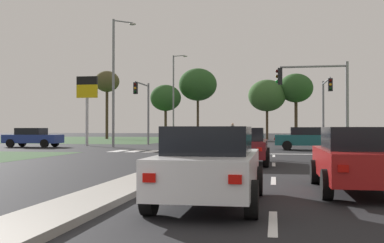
{
  "coord_description": "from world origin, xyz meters",
  "views": [
    {
      "loc": [
        3.52,
        -4.36,
        1.48
      ],
      "look_at": [
        -2.93,
        32.63,
        2.01
      ],
      "focal_mm": 44.15,
      "sensor_mm": 36.0,
      "label": 1
    }
  ],
  "objects_px": {
    "car_beige_fourth": "(211,136)",
    "treeline_near": "(107,82)",
    "car_teal_third": "(307,138)",
    "street_lamp_second": "(115,77)",
    "traffic_signal_far_right": "(326,99)",
    "traffic_signal_near_right": "(320,91)",
    "fuel_price_totem": "(87,95)",
    "treeline_third": "(198,85)",
    "traffic_signal_far_left": "(144,102)",
    "treeline_fourth": "(267,96)",
    "car_navy_second": "(231,133)",
    "street_lamp_third": "(174,93)",
    "car_white_fifth": "(210,165)",
    "pedestrian_at_median": "(233,131)",
    "car_red_sixth": "(359,159)",
    "treeline_fifth": "(296,88)",
    "car_silver_seventh": "(196,138)",
    "car_maroon_near": "(244,145)",
    "treeline_second": "(166,98)",
    "car_blue_eighth": "(33,137)"
  },
  "relations": [
    {
      "from": "car_beige_fourth",
      "to": "treeline_near",
      "type": "distance_m",
      "value": 25.91
    },
    {
      "from": "car_teal_third",
      "to": "street_lamp_second",
      "type": "xyz_separation_m",
      "value": [
        -14.49,
        2.3,
        4.73
      ]
    },
    {
      "from": "traffic_signal_far_right",
      "to": "treeline_near",
      "type": "xyz_separation_m",
      "value": [
        -26.62,
        22.55,
        3.93
      ]
    },
    {
      "from": "traffic_signal_near_right",
      "to": "traffic_signal_far_right",
      "type": "bearing_deg",
      "value": 82.38
    },
    {
      "from": "car_beige_fourth",
      "to": "fuel_price_totem",
      "type": "height_order",
      "value": "fuel_price_totem"
    },
    {
      "from": "fuel_price_totem",
      "to": "treeline_third",
      "type": "bearing_deg",
      "value": 78.99
    },
    {
      "from": "treeline_near",
      "to": "traffic_signal_far_right",
      "type": "bearing_deg",
      "value": -40.27
    },
    {
      "from": "traffic_signal_far_left",
      "to": "treeline_fourth",
      "type": "bearing_deg",
      "value": 64.91
    },
    {
      "from": "traffic_signal_far_left",
      "to": "treeline_third",
      "type": "bearing_deg",
      "value": 88.2
    },
    {
      "from": "car_navy_second",
      "to": "street_lamp_third",
      "type": "bearing_deg",
      "value": 44.37
    },
    {
      "from": "car_white_fifth",
      "to": "fuel_price_totem",
      "type": "height_order",
      "value": "fuel_price_totem"
    },
    {
      "from": "traffic_signal_far_right",
      "to": "pedestrian_at_median",
      "type": "relative_size",
      "value": 3.02
    },
    {
      "from": "car_beige_fourth",
      "to": "car_red_sixth",
      "type": "height_order",
      "value": "car_beige_fourth"
    },
    {
      "from": "car_teal_third",
      "to": "car_red_sixth",
      "type": "height_order",
      "value": "car_teal_third"
    },
    {
      "from": "traffic_signal_far_right",
      "to": "treeline_third",
      "type": "relative_size",
      "value": 0.56
    },
    {
      "from": "treeline_fifth",
      "to": "treeline_near",
      "type": "bearing_deg",
      "value": -179.92
    },
    {
      "from": "car_white_fifth",
      "to": "car_teal_third",
      "type": "bearing_deg",
      "value": 81.75
    },
    {
      "from": "street_lamp_second",
      "to": "car_silver_seventh",
      "type": "bearing_deg",
      "value": -13.73
    },
    {
      "from": "car_maroon_near",
      "to": "car_beige_fourth",
      "type": "distance_m",
      "value": 23.98
    },
    {
      "from": "car_beige_fourth",
      "to": "fuel_price_totem",
      "type": "distance_m",
      "value": 11.74
    },
    {
      "from": "car_white_fifth",
      "to": "treeline_fifth",
      "type": "height_order",
      "value": "treeline_fifth"
    },
    {
      "from": "car_white_fifth",
      "to": "treeline_second",
      "type": "bearing_deg",
      "value": 104.03
    },
    {
      "from": "street_lamp_second",
      "to": "pedestrian_at_median",
      "type": "height_order",
      "value": "street_lamp_second"
    },
    {
      "from": "car_beige_fourth",
      "to": "car_red_sixth",
      "type": "xyz_separation_m",
      "value": [
        7.69,
        -31.53,
        -0.02
      ]
    },
    {
      "from": "fuel_price_totem",
      "to": "treeline_fifth",
      "type": "height_order",
      "value": "treeline_fifth"
    },
    {
      "from": "car_maroon_near",
      "to": "traffic_signal_far_left",
      "type": "bearing_deg",
      "value": 116.37
    },
    {
      "from": "traffic_signal_far_right",
      "to": "car_beige_fourth",
      "type": "bearing_deg",
      "value": 157.39
    },
    {
      "from": "pedestrian_at_median",
      "to": "treeline_fourth",
      "type": "bearing_deg",
      "value": 61.96
    },
    {
      "from": "street_lamp_second",
      "to": "treeline_fifth",
      "type": "bearing_deg",
      "value": 60.26
    },
    {
      "from": "car_silver_seventh",
      "to": "treeline_third",
      "type": "bearing_deg",
      "value": -171.08
    },
    {
      "from": "car_white_fifth",
      "to": "pedestrian_at_median",
      "type": "xyz_separation_m",
      "value": [
        -2.53,
        34.15,
        0.47
      ]
    },
    {
      "from": "car_silver_seventh",
      "to": "fuel_price_totem",
      "type": "relative_size",
      "value": 0.74
    },
    {
      "from": "car_navy_second",
      "to": "street_lamp_third",
      "type": "height_order",
      "value": "street_lamp_third"
    },
    {
      "from": "pedestrian_at_median",
      "to": "treeline_third",
      "type": "relative_size",
      "value": 0.19
    },
    {
      "from": "car_red_sixth",
      "to": "fuel_price_totem",
      "type": "bearing_deg",
      "value": 123.86
    },
    {
      "from": "traffic_signal_far_left",
      "to": "street_lamp_third",
      "type": "height_order",
      "value": "street_lamp_third"
    },
    {
      "from": "treeline_second",
      "to": "pedestrian_at_median",
      "type": "bearing_deg",
      "value": -59.66
    },
    {
      "from": "car_white_fifth",
      "to": "treeline_third",
      "type": "bearing_deg",
      "value": 99.43
    },
    {
      "from": "car_maroon_near",
      "to": "car_white_fifth",
      "type": "relative_size",
      "value": 1.07
    },
    {
      "from": "car_teal_third",
      "to": "car_blue_eighth",
      "type": "distance_m",
      "value": 20.84
    },
    {
      "from": "car_navy_second",
      "to": "treeline_second",
      "type": "xyz_separation_m",
      "value": [
        -8.41,
        -2.56,
        4.7
      ]
    },
    {
      "from": "car_maroon_near",
      "to": "car_navy_second",
      "type": "height_order",
      "value": "car_navy_second"
    },
    {
      "from": "traffic_signal_far_left",
      "to": "car_navy_second",
      "type": "bearing_deg",
      "value": 77.64
    },
    {
      "from": "car_white_fifth",
      "to": "car_blue_eighth",
      "type": "relative_size",
      "value": 0.96
    },
    {
      "from": "traffic_signal_near_right",
      "to": "car_teal_third",
      "type": "bearing_deg",
      "value": 93.86
    },
    {
      "from": "fuel_price_totem",
      "to": "car_beige_fourth",
      "type": "bearing_deg",
      "value": 29.44
    },
    {
      "from": "car_teal_third",
      "to": "fuel_price_totem",
      "type": "relative_size",
      "value": 0.77
    },
    {
      "from": "treeline_second",
      "to": "car_red_sixth",
      "type": "bearing_deg",
      "value": -71.95
    },
    {
      "from": "car_navy_second",
      "to": "car_beige_fourth",
      "type": "height_order",
      "value": "car_beige_fourth"
    },
    {
      "from": "traffic_signal_near_right",
      "to": "car_red_sixth",
      "type": "bearing_deg",
      "value": -92.22
    }
  ]
}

